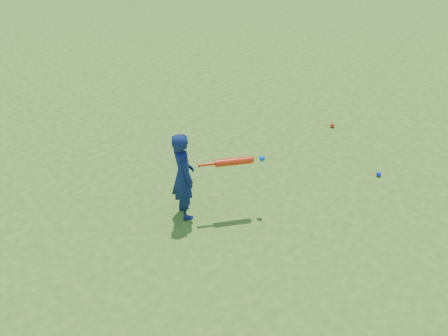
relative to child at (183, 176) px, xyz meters
name	(u,v)px	position (x,y,z in m)	size (l,w,h in m)	color
ground	(213,220)	(0.20, -0.31, -0.57)	(80.00, 80.00, 0.00)	#3B6919
child	(183,176)	(0.00, 0.00, 0.00)	(0.42, 0.27, 1.14)	#0F1D48
ground_ball_red	(332,125)	(3.24, 0.51, -0.53)	(0.07, 0.07, 0.07)	red
ground_ball_blue	(379,174)	(2.65, -0.90, -0.54)	(0.07, 0.07, 0.07)	#0D1FE4
bat_swing	(236,161)	(0.55, -0.32, 0.16)	(0.76, 0.40, 0.09)	red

